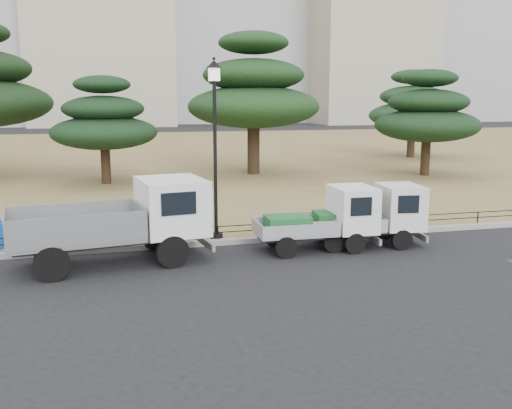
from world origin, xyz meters
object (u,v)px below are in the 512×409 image
object	(u,v)px
truck_kei_rear	(372,216)
street_lamp	(215,120)
truck_large	(122,218)
truck_kei_front	(325,219)

from	to	relation	value
truck_kei_rear	street_lamp	distance (m)	5.48
truck_kei_rear	street_lamp	bearing A→B (deg)	168.55
truck_large	truck_kei_front	xyz separation A→B (m)	(5.72, 0.01, -0.32)
truck_kei_front	street_lamp	xyz separation A→B (m)	(-2.93, 1.55, 2.82)
truck_kei_front	street_lamp	world-z (taller)	street_lamp
truck_large	street_lamp	size ratio (longest dim) A/B	1.00
truck_large	truck_kei_rear	world-z (taller)	truck_large
truck_large	street_lamp	xyz separation A→B (m)	(2.79, 1.57, 2.50)
truck_large	truck_kei_front	bearing A→B (deg)	-8.56
truck_large	street_lamp	bearing A→B (deg)	20.56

